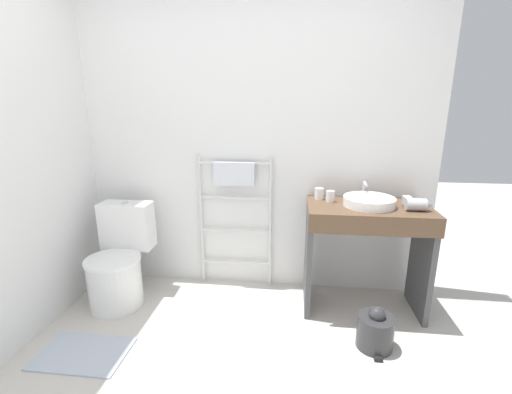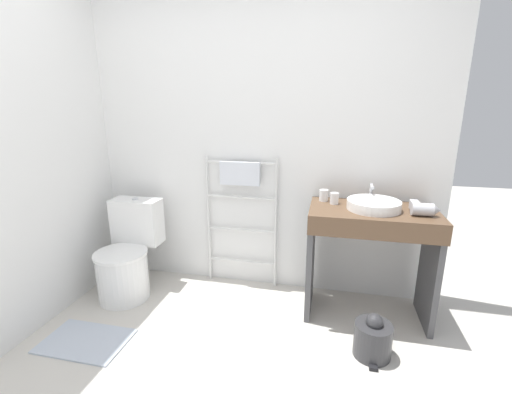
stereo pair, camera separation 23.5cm
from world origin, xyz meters
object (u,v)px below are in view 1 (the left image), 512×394
(toilet, at_px, (119,263))
(cup_near_edge, at_px, (330,196))
(cup_near_wall, at_px, (319,194))
(trash_bin, at_px, (375,330))
(sink_basin, at_px, (369,201))
(hair_dryer, at_px, (416,204))
(towel_radiator, at_px, (235,197))

(toilet, height_order, cup_near_edge, cup_near_edge)
(cup_near_wall, height_order, trash_bin, cup_near_wall)
(sink_basin, xyz_separation_m, hair_dryer, (0.30, -0.06, 0.01))
(cup_near_edge, height_order, hair_dryer, hair_dryer)
(sink_basin, distance_m, hair_dryer, 0.31)
(toilet, relative_size, cup_near_wall, 9.05)
(trash_bin, bearing_deg, toilet, 169.66)
(toilet, bearing_deg, cup_near_wall, 9.06)
(sink_basin, height_order, trash_bin, sink_basin)
(cup_near_wall, distance_m, cup_near_edge, 0.10)
(toilet, bearing_deg, towel_radiator, 22.03)
(cup_near_edge, bearing_deg, toilet, -173.57)
(towel_radiator, relative_size, trash_bin, 3.83)
(sink_basin, bearing_deg, cup_near_wall, 157.05)
(toilet, distance_m, towel_radiator, 1.06)
(towel_radiator, height_order, sink_basin, towel_radiator)
(toilet, relative_size, sink_basin, 2.13)
(towel_radiator, xyz_separation_m, cup_near_edge, (0.76, -0.17, 0.07))
(toilet, relative_size, trash_bin, 2.64)
(cup_near_edge, height_order, trash_bin, cup_near_edge)
(toilet, xyz_separation_m, towel_radiator, (0.88, 0.35, 0.48))
(cup_near_edge, xyz_separation_m, hair_dryer, (0.57, -0.15, 0.00))
(towel_radiator, distance_m, trash_bin, 1.42)
(toilet, xyz_separation_m, cup_near_wall, (1.55, 0.25, 0.55))
(cup_near_wall, height_order, cup_near_edge, cup_near_wall)
(hair_dryer, xyz_separation_m, trash_bin, (-0.29, -0.39, -0.75))
(toilet, height_order, cup_near_wall, cup_near_wall)
(toilet, height_order, hair_dryer, hair_dryer)
(sink_basin, relative_size, hair_dryer, 2.03)
(toilet, relative_size, hair_dryer, 4.33)
(cup_near_wall, relative_size, hair_dryer, 0.48)
(towel_radiator, bearing_deg, cup_near_wall, -8.90)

